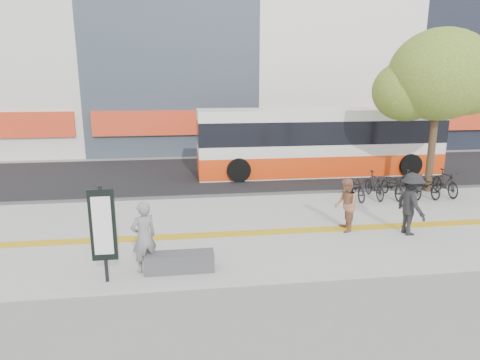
{
  "coord_description": "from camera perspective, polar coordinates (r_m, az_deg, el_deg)",
  "views": [
    {
      "loc": [
        -2.4,
        -10.28,
        4.47
      ],
      "look_at": [
        -0.75,
        2.0,
        1.44
      ],
      "focal_mm": 31.17,
      "sensor_mm": 36.0,
      "label": 1
    }
  ],
  "objects": [
    {
      "name": "ground",
      "position": [
        11.46,
        5.12,
        -9.27
      ],
      "size": [
        120.0,
        120.0,
        0.0
      ],
      "primitive_type": "plane",
      "color": "slate",
      "rests_on": "ground"
    },
    {
      "name": "sidewalk",
      "position": [
        12.81,
        3.64,
        -6.52
      ],
      "size": [
        40.0,
        7.0,
        0.08
      ],
      "primitive_type": "cube",
      "color": "gray",
      "rests_on": "ground"
    },
    {
      "name": "tactile_strip",
      "position": [
        12.33,
        4.1,
        -7.12
      ],
      "size": [
        40.0,
        0.45,
        0.01
      ],
      "primitive_type": "cube",
      "color": "#C09016",
      "rests_on": "sidewalk"
    },
    {
      "name": "street",
      "position": [
        19.93,
        -0.56,
        0.87
      ],
      "size": [
        40.0,
        8.0,
        0.06
      ],
      "primitive_type": "cube",
      "color": "black",
      "rests_on": "ground"
    },
    {
      "name": "curb",
      "position": [
        16.08,
        1.21,
        -2.14
      ],
      "size": [
        40.0,
        0.25,
        0.14
      ],
      "primitive_type": "cube",
      "color": "#3B3C3E",
      "rests_on": "ground"
    },
    {
      "name": "bench",
      "position": [
        9.99,
        -8.26,
        -11.05
      ],
      "size": [
        1.6,
        0.45,
        0.45
      ],
      "primitive_type": "cube",
      "color": "#3B3C3E",
      "rests_on": "sidewalk"
    },
    {
      "name": "signboard",
      "position": [
        9.47,
        -18.26,
        -6.09
      ],
      "size": [
        0.55,
        0.1,
        2.2
      ],
      "color": "black",
      "rests_on": "sidewalk"
    },
    {
      "name": "street_tree",
      "position": [
        17.88,
        25.38,
        12.6
      ],
      "size": [
        4.4,
        3.8,
        6.31
      ],
      "color": "#3C2D1B",
      "rests_on": "sidewalk"
    },
    {
      "name": "bus",
      "position": [
        20.03,
        10.79,
        4.94
      ],
      "size": [
        11.41,
        2.71,
        3.04
      ],
      "color": "silver",
      "rests_on": "street"
    },
    {
      "name": "bicycle_row",
      "position": [
        16.85,
        21.13,
        -0.63
      ],
      "size": [
        4.16,
        1.73,
        1.0
      ],
      "color": "black",
      "rests_on": "sidewalk"
    },
    {
      "name": "seated_woman",
      "position": [
        9.92,
        -13.04,
        -7.6
      ],
      "size": [
        0.73,
        0.65,
        1.68
      ],
      "primitive_type": "imported",
      "rotation": [
        0.0,
        0.0,
        3.65
      ],
      "color": "black",
      "rests_on": "sidewalk"
    },
    {
      "name": "pedestrian_tan",
      "position": [
        12.56,
        14.27,
        -3.35
      ],
      "size": [
        0.72,
        0.86,
        1.58
      ],
      "primitive_type": "imported",
      "rotation": [
        0.0,
        0.0,
        -1.74
      ],
      "color": "#976044",
      "rests_on": "sidewalk"
    },
    {
      "name": "pedestrian_dark",
      "position": [
        12.87,
        22.38,
        -3.04
      ],
      "size": [
        0.77,
        1.22,
        1.81
      ],
      "primitive_type": "imported",
      "rotation": [
        0.0,
        0.0,
        1.66
      ],
      "color": "black",
      "rests_on": "sidewalk"
    }
  ]
}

